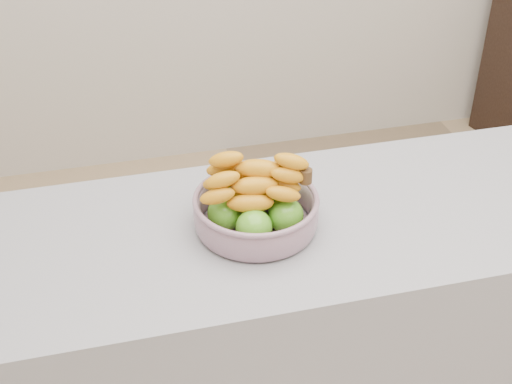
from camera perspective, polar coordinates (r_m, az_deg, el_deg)
counter at (r=2.07m, az=8.33°, el=-11.51°), size 2.00×0.60×0.90m
fruit_bowl at (r=1.66m, az=-0.01°, el=-1.20°), size 0.30×0.30×0.19m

